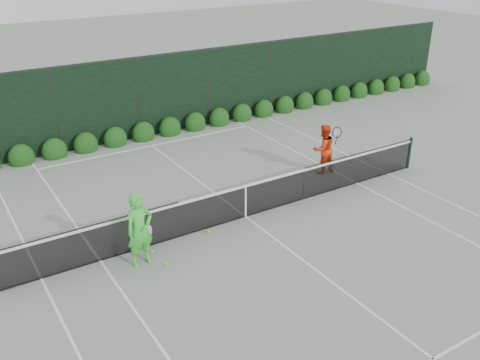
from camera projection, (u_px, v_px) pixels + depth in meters
ground at (245, 217)px, 14.71m from camera, size 80.00×80.00×0.00m
tennis_net at (245, 200)px, 14.48m from camera, size 12.90×0.10×1.07m
player_woman at (140, 230)px, 12.26m from camera, size 0.72×0.53×1.82m
player_man at (323, 149)px, 17.14m from camera, size 0.88×0.63×1.62m
court_lines at (245, 217)px, 14.71m from camera, size 11.03×23.83×0.01m
windscreen_fence at (311, 207)px, 11.99m from camera, size 32.00×21.07×3.06m
hedge_row at (143, 134)px, 20.12m from camera, size 31.66×0.65×0.94m
tennis_balls at (176, 248)px, 13.19m from camera, size 1.69×0.85×0.07m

